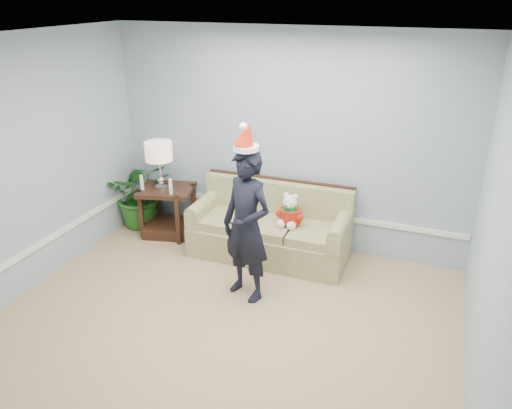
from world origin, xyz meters
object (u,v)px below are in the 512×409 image
at_px(table_lamp, 159,153).
at_px(teddy_bear, 290,214).
at_px(houseplant, 141,193).
at_px(man, 247,226).
at_px(sofa, 271,230).
at_px(side_table, 168,216).

xyz_separation_m(table_lamp, teddy_bear, (1.79, -0.08, -0.52)).
bearing_deg(houseplant, table_lamp, -16.83).
distance_m(table_lamp, man, 1.90).
bearing_deg(teddy_bear, table_lamp, -176.32).
height_order(sofa, side_table, sofa).
distance_m(sofa, houseplant, 1.97).
xyz_separation_m(sofa, teddy_bear, (0.26, -0.08, 0.30)).
bearing_deg(sofa, houseplant, 175.57).
distance_m(houseplant, man, 2.33).
relative_size(sofa, table_lamp, 3.07).
bearing_deg(man, houseplant, 172.67).
height_order(sofa, table_lamp, table_lamp).
bearing_deg(table_lamp, teddy_bear, -2.55).
bearing_deg(man, teddy_bear, 98.68).
height_order(side_table, man, man).
distance_m(side_table, houseplant, 0.54).
height_order(side_table, houseplant, houseplant).
bearing_deg(sofa, side_table, 178.41).
bearing_deg(table_lamp, sofa, -0.04).
distance_m(sofa, side_table, 1.47).
relative_size(table_lamp, man, 0.38).
distance_m(man, teddy_bear, 0.93).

